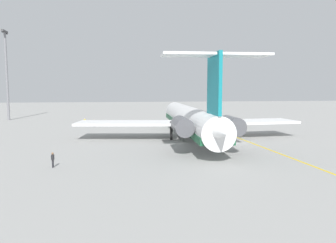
# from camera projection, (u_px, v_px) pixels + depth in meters

# --- Properties ---
(ground) EXTENTS (351.52, 351.52, 0.00)m
(ground) POSITION_uv_depth(u_px,v_px,m) (232.00, 143.00, 55.03)
(ground) COLOR gray
(main_jetliner) EXTENTS (47.07, 41.84, 13.72)m
(main_jetliner) POSITION_uv_depth(u_px,v_px,m) (191.00, 119.00, 58.08)
(main_jetliner) COLOR white
(main_jetliner) RESTS_ON ground
(ground_crew_near_nose) EXTENTS (0.28, 0.44, 1.75)m
(ground_crew_near_nose) POSITION_uv_depth(u_px,v_px,m) (94.00, 122.00, 77.95)
(ground_crew_near_nose) COLOR black
(ground_crew_near_nose) RESTS_ON ground
(ground_crew_near_tail) EXTENTS (0.38, 0.32, 1.82)m
(ground_crew_near_tail) POSITION_uv_depth(u_px,v_px,m) (53.00, 158.00, 37.52)
(ground_crew_near_tail) COLOR black
(ground_crew_near_tail) RESTS_ON ground
(ground_crew_starboard) EXTENTS (0.29, 0.45, 1.79)m
(ground_crew_starboard) POSITION_uv_depth(u_px,v_px,m) (85.00, 121.00, 80.79)
(ground_crew_starboard) COLOR black
(ground_crew_starboard) RESTS_ON ground
(safety_cone_nose) EXTENTS (0.40, 0.40, 0.55)m
(safety_cone_nose) POSITION_uv_depth(u_px,v_px,m) (253.00, 123.00, 84.04)
(safety_cone_nose) COLOR #EA590F
(safety_cone_nose) RESTS_ON ground
(safety_cone_wingtip) EXTENTS (0.40, 0.40, 0.55)m
(safety_cone_wingtip) POSITION_uv_depth(u_px,v_px,m) (244.00, 122.00, 85.66)
(safety_cone_wingtip) COLOR #EA590F
(safety_cone_wingtip) RESTS_ON ground
(taxiway_centreline) EXTENTS (101.22, 4.26, 0.01)m
(taxiway_centreline) POSITION_uv_depth(u_px,v_px,m) (237.00, 137.00, 61.07)
(taxiway_centreline) COLOR gold
(taxiway_centreline) RESTS_ON ground
(light_mast) EXTENTS (4.00, 0.70, 25.88)m
(light_mast) POSITION_uv_depth(u_px,v_px,m) (7.00, 72.00, 93.27)
(light_mast) COLOR slate
(light_mast) RESTS_ON ground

